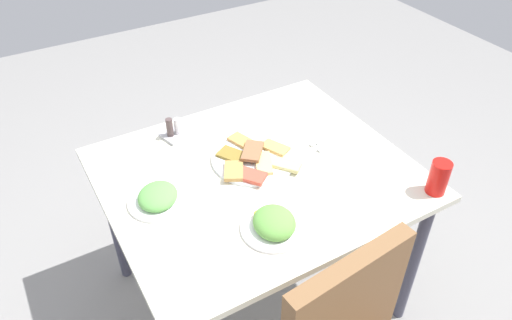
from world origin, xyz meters
TOP-DOWN VIEW (x-y plane):
  - ground_plane at (0.00, 0.00)m, footprint 6.00×6.00m
  - dining_table at (0.00, 0.00)m, footprint 1.05×0.91m
  - pide_platter at (-0.02, -0.06)m, footprint 0.31×0.32m
  - salad_plate_greens at (0.36, -0.03)m, footprint 0.20×0.20m
  - salad_plate_rice at (0.09, 0.26)m, footprint 0.21×0.21m
  - soda_can at (-0.47, 0.39)m, footprint 0.09×0.09m
  - paper_napkin at (-0.34, -0.02)m, footprint 0.12×0.12m
  - fork at (-0.34, -0.04)m, footprint 0.18×0.03m
  - spoon at (-0.34, -0.00)m, footprint 0.17×0.05m
  - condiment_caddy at (0.17, -0.34)m, footprint 0.11×0.11m

SIDE VIEW (x-z plane):
  - ground_plane at x=0.00m, z-range 0.00..0.00m
  - dining_table at x=0.00m, z-range 0.28..0.98m
  - paper_napkin at x=-0.34m, z-range 0.70..0.70m
  - fork at x=-0.34m, z-range 0.70..0.71m
  - spoon at x=-0.34m, z-range 0.70..0.71m
  - pide_platter at x=-0.02m, z-range 0.69..0.73m
  - salad_plate_greens at x=0.36m, z-range 0.69..0.75m
  - salad_plate_rice at x=0.09m, z-range 0.69..0.76m
  - condiment_caddy at x=0.17m, z-range 0.68..0.77m
  - soda_can at x=-0.47m, z-range 0.70..0.82m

